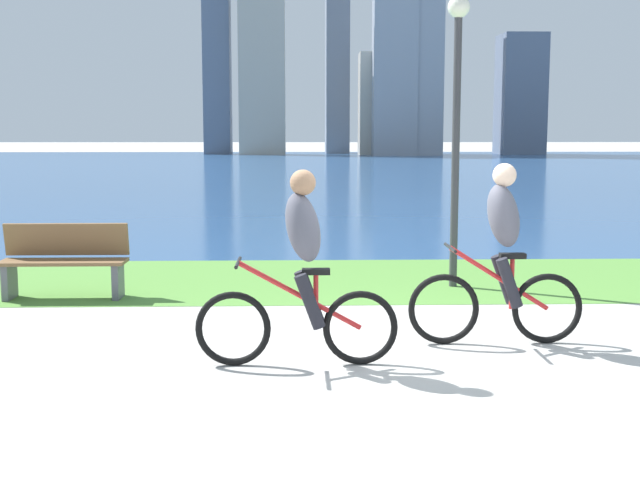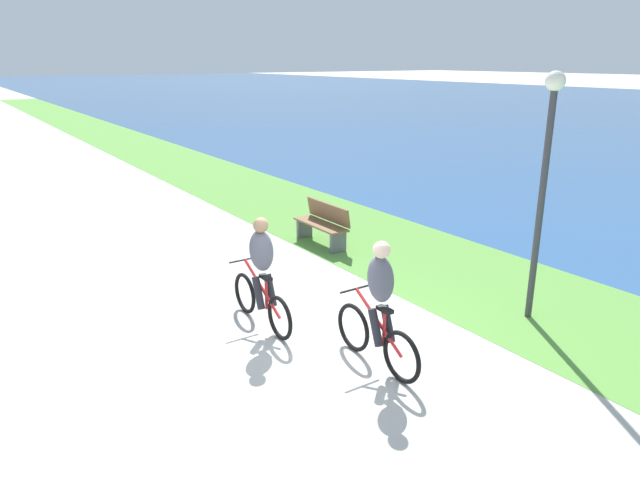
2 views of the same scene
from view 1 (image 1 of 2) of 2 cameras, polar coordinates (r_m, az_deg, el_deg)
name	(u,v)px [view 1 (image 1 of 2)]	position (r m, az deg, el deg)	size (l,w,h in m)	color
ground_plane	(423,355)	(7.60, 7.12, -7.88)	(300.00, 300.00, 0.00)	#B2AFA8
grass_strip_bayside	(380,279)	(11.33, 4.13, -2.70)	(120.00, 3.40, 0.01)	#59933D
bay_water_surface	(315,167)	(47.53, -0.35, 5.08)	(300.00, 69.35, 0.00)	#2D568C
cyclist_lead	(301,269)	(7.05, -1.31, -2.05)	(1.75, 0.52, 1.69)	black
cyclist_trailing	(501,256)	(7.95, 12.35, -1.09)	(1.66, 0.52, 1.72)	black
bench_near_path	(64,261)	(10.46, -17.22, -1.40)	(1.50, 0.47, 0.90)	brown
lamppost_tall	(457,97)	(10.76, 9.42, 9.68)	(0.28, 0.28, 3.69)	#38383D
city_skyline_far_shore	(372,42)	(73.76, 3.64, 13.50)	(29.88, 10.65, 27.23)	slate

